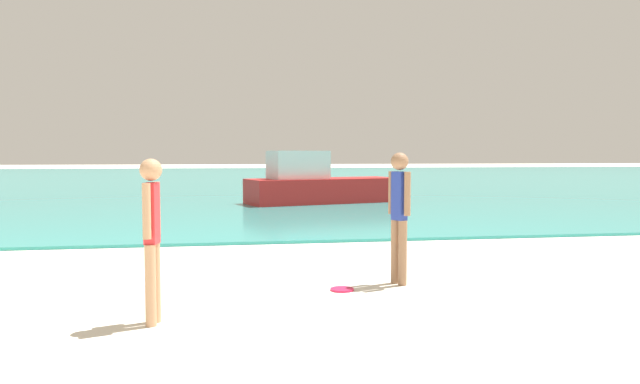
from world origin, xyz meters
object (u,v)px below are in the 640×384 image
object	(u,v)px
boat_near	(318,185)
frisbee	(342,289)
person_distant	(152,231)
person_standing	(399,210)

from	to	relation	value
boat_near	frisbee	bearing A→B (deg)	-113.74
frisbee	boat_near	xyz separation A→B (m)	(1.69, 12.39, 0.64)
person_distant	boat_near	size ratio (longest dim) A/B	0.31
person_standing	frisbee	bearing A→B (deg)	-97.35
person_standing	frisbee	size ratio (longest dim) A/B	5.87
frisbee	boat_near	bearing A→B (deg)	82.22
boat_near	person_standing	bearing A→B (deg)	-110.24
person_standing	boat_near	size ratio (longest dim) A/B	0.32
frisbee	person_distant	bearing A→B (deg)	-151.99
person_distant	boat_near	world-z (taller)	boat_near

